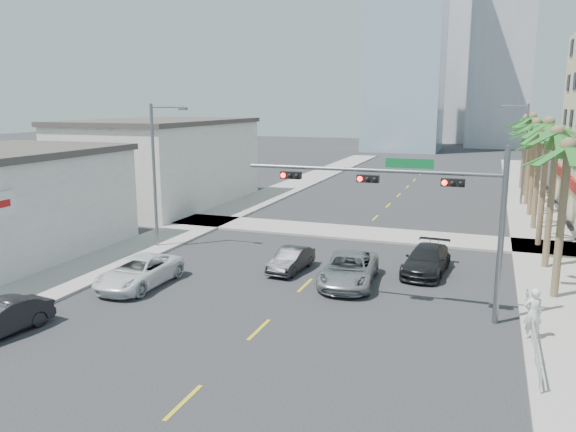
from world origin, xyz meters
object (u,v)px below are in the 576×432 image
(car_lane_center, at_px, (349,269))
(car_lane_right, at_px, (426,260))
(traffic_signal_mast, at_px, (422,200))
(car_lane_left, at_px, (291,260))
(pedestrian, at_px, (533,313))
(car_parked_far, at_px, (139,272))
(car_parked_mid, at_px, (0,319))

(car_lane_center, relative_size, car_lane_right, 1.10)
(traffic_signal_mast, xyz_separation_m, car_lane_right, (-0.28, 6.25, -4.33))
(traffic_signal_mast, bearing_deg, car_lane_left, 150.24)
(traffic_signal_mast, xyz_separation_m, pedestrian, (4.52, -1.46, -3.91))
(car_lane_left, relative_size, car_lane_right, 0.76)
(car_parked_far, distance_m, car_lane_right, 15.08)
(car_parked_mid, xyz_separation_m, car_lane_left, (7.90, 12.08, -0.05))
(car_lane_right, bearing_deg, car_parked_mid, -132.09)
(traffic_signal_mast, distance_m, car_lane_right, 7.61)
(car_parked_mid, height_order, car_lane_center, car_lane_center)
(car_parked_mid, height_order, car_lane_right, car_lane_right)
(car_parked_mid, relative_size, car_lane_center, 0.75)
(car_lane_center, xyz_separation_m, car_lane_right, (3.50, 3.20, -0.04))
(car_lane_left, height_order, car_lane_right, car_lane_right)
(car_parked_mid, distance_m, car_lane_center, 15.81)
(car_lane_left, distance_m, car_lane_right, 7.30)
(traffic_signal_mast, bearing_deg, car_lane_right, 92.61)
(car_lane_center, bearing_deg, car_parked_far, -163.36)
(car_lane_right, xyz_separation_m, pedestrian, (4.80, -7.71, 0.41))
(car_lane_center, bearing_deg, traffic_signal_mast, -43.92)
(car_parked_mid, height_order, car_parked_far, car_parked_far)
(car_parked_mid, bearing_deg, pedestrian, 26.05)
(car_lane_center, bearing_deg, car_parked_mid, -141.22)
(traffic_signal_mast, xyz_separation_m, car_lane_center, (-3.78, 3.05, -4.29))
(car_parked_far, bearing_deg, traffic_signal_mast, 4.25)
(car_parked_mid, relative_size, car_lane_right, 0.82)
(car_parked_mid, relative_size, car_parked_far, 0.78)
(car_lane_center, relative_size, pedestrian, 2.77)
(car_parked_mid, distance_m, pedestrian, 20.73)
(car_parked_far, distance_m, car_lane_center, 10.55)
(car_parked_far, bearing_deg, car_parked_mid, -102.16)
(traffic_signal_mast, bearing_deg, car_parked_far, -176.38)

